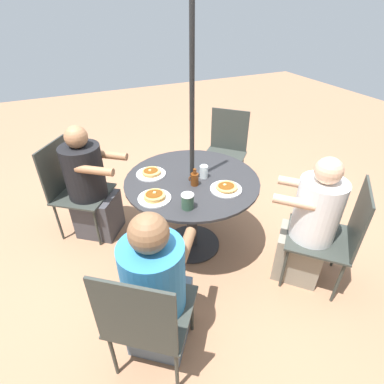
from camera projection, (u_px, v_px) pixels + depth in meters
ground_plane at (192, 244)px, 2.96m from camera, size 12.00×12.00×0.00m
patio_table at (192, 195)px, 2.64m from camera, size 1.15×1.15×0.75m
umbrella_pole at (192, 147)px, 2.38m from camera, size 0.04×0.04×2.09m
patio_chair_north at (226, 147)px, 3.59m from camera, size 0.67×0.67×0.95m
patio_chair_east at (72, 185)px, 2.88m from camera, size 0.67×0.67×0.95m
diner_east at (90, 188)px, 2.85m from camera, size 0.62×0.59×1.14m
patio_chair_south at (146, 316)px, 1.71m from camera, size 0.67×0.67×0.95m
diner_south at (157, 292)px, 1.87m from camera, size 0.57×0.59×1.13m
patio_chair_west at (335, 232)px, 2.31m from camera, size 0.67×0.67×0.95m
diner_west at (309, 227)px, 2.37m from camera, size 0.56×0.56×1.14m
pancake_plate_a at (226, 188)px, 2.41m from camera, size 0.26×0.26×0.05m
pancake_plate_b at (154, 197)px, 2.29m from camera, size 0.26×0.26×0.06m
pancake_plate_c at (151, 173)px, 2.61m from camera, size 0.26×0.26×0.05m
syrup_bottle at (194, 179)px, 2.44m from camera, size 0.09×0.07×0.15m
coffee_cup at (188, 201)px, 2.18m from camera, size 0.09×0.09×0.12m
drinking_glass_a at (204, 172)px, 2.55m from camera, size 0.07×0.07×0.11m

